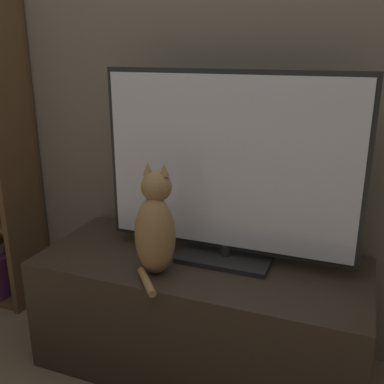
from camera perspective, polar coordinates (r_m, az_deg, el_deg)
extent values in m
cube|color=#756B5B|center=(1.93, 4.67, 17.80)|extent=(4.80, 0.05, 2.60)
cube|color=#33281E|center=(1.94, 0.99, -15.23)|extent=(1.31, 0.55, 0.48)
cube|color=black|center=(1.84, 4.31, -8.22)|extent=(0.37, 0.22, 0.02)
cylinder|color=black|center=(1.82, 4.33, -7.29)|extent=(0.04, 0.04, 0.05)
cube|color=black|center=(1.71, 4.69, 3.59)|extent=(1.01, 0.02, 0.70)
cube|color=white|center=(1.70, 4.55, 3.48)|extent=(0.97, 0.01, 0.66)
ellipsoid|color=#997547|center=(1.67, -4.70, -5.57)|extent=(0.17, 0.15, 0.30)
ellipsoid|color=silver|center=(1.72, -4.11, -5.40)|extent=(0.09, 0.05, 0.17)
sphere|color=#997547|center=(1.63, -4.54, 0.69)|extent=(0.12, 0.12, 0.11)
cone|color=#997547|center=(1.63, -5.63, 2.97)|extent=(0.04, 0.04, 0.04)
cone|color=#997547|center=(1.61, -3.55, 2.83)|extent=(0.04, 0.04, 0.04)
cylinder|color=#997547|center=(1.65, -5.80, -11.26)|extent=(0.14, 0.16, 0.03)
cube|color=brown|center=(2.33, -21.54, 6.17)|extent=(0.03, 0.28, 1.76)
cube|color=#6B2D75|center=(2.65, -22.22, -9.53)|extent=(0.06, 0.23, 0.22)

